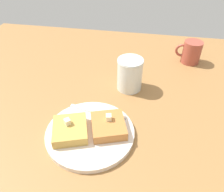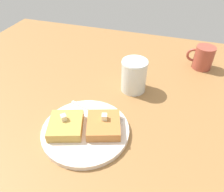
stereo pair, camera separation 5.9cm
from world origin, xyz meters
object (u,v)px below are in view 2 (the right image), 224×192
fork (99,113)px  syrup_jar (134,77)px  coffee_mug (203,57)px  plate (86,130)px

fork → syrup_jar: bearing=-111.8°
fork → coffee_mug: bearing=-127.0°
plate → coffee_mug: size_ratio=2.36×
fork → coffee_mug: size_ratio=1.71×
plate → coffee_mug: bearing=-123.7°
plate → syrup_jar: size_ratio=2.17×
syrup_jar → fork: bearing=68.2°
fork → plate: bearing=78.8°
fork → syrup_jar: 16.36cm
plate → fork: bearing=-101.2°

